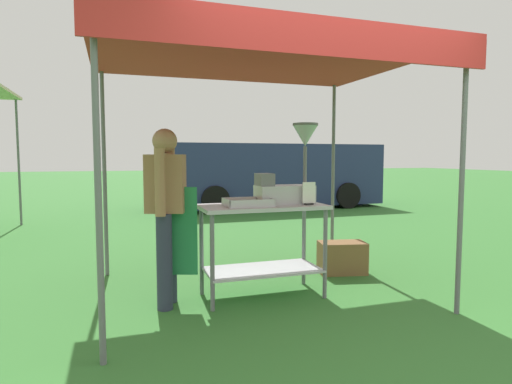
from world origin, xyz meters
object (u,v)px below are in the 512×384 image
at_px(donut_fryer, 289,175).
at_px(menu_sign, 309,195).
at_px(vendor, 167,208).
at_px(donut_cart, 263,230).
at_px(supply_crate, 342,258).
at_px(stall_canopy, 259,61).
at_px(van_navy, 271,175).
at_px(donut_tray, 248,204).

height_order(donut_fryer, menu_sign, donut_fryer).
bearing_deg(vendor, menu_sign, -6.85).
distance_m(donut_cart, supply_crate, 1.35).
height_order(stall_canopy, van_navy, stall_canopy).
height_order(donut_fryer, vendor, donut_fryer).
height_order(stall_canopy, donut_fryer, stall_canopy).
xyz_separation_m(stall_canopy, vendor, (-0.91, -0.07, -1.37)).
bearing_deg(van_navy, menu_sign, -107.61).
relative_size(vendor, van_navy, 0.28).
relative_size(stall_canopy, menu_sign, 14.17).
xyz_separation_m(donut_fryer, vendor, (-1.21, -0.03, -0.27)).
bearing_deg(donut_cart, stall_canopy, 90.00).
bearing_deg(supply_crate, van_navy, 76.75).
bearing_deg(van_navy, donut_fryer, -109.00).
relative_size(stall_canopy, van_navy, 0.53).
relative_size(donut_tray, supply_crate, 0.75).
relative_size(stall_canopy, donut_cart, 2.58).
height_order(donut_tray, vendor, vendor).
height_order(donut_cart, vendor, vendor).
height_order(donut_cart, donut_fryer, donut_fryer).
height_order(donut_fryer, supply_crate, donut_fryer).
distance_m(menu_sign, vendor, 1.34).
xyz_separation_m(menu_sign, vendor, (-1.33, 0.16, -0.09)).
bearing_deg(stall_canopy, vendor, -175.39).
bearing_deg(stall_canopy, van_navy, 68.72).
bearing_deg(supply_crate, donut_cart, -156.82).
height_order(stall_canopy, vendor, stall_canopy).
relative_size(stall_canopy, supply_crate, 5.24).
height_order(menu_sign, vendor, vendor).
relative_size(donut_fryer, supply_crate, 1.34).
distance_m(stall_canopy, donut_tray, 1.37).
relative_size(donut_cart, van_navy, 0.21).
bearing_deg(stall_canopy, donut_cart, -90.00).
height_order(donut_cart, van_navy, van_navy).
distance_m(donut_fryer, menu_sign, 0.29).
relative_size(vendor, supply_crate, 2.72).
height_order(supply_crate, van_navy, van_navy).
height_order(stall_canopy, supply_crate, stall_canopy).
relative_size(stall_canopy, donut_fryer, 3.91).
relative_size(donut_tray, vendor, 0.27).
height_order(donut_tray, van_navy, van_navy).
bearing_deg(stall_canopy, donut_tray, -139.82).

